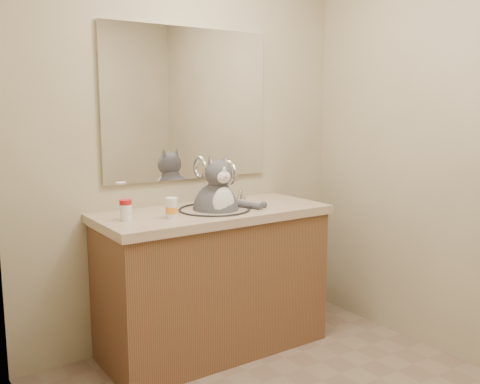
# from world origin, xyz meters

# --- Properties ---
(room) EXTENTS (2.22, 2.52, 2.42)m
(room) POSITION_xyz_m (0.00, 0.00, 1.20)
(room) COLOR #826E5A
(room) RESTS_ON ground
(vanity) EXTENTS (1.34, 0.59, 1.12)m
(vanity) POSITION_xyz_m (0.00, 0.96, 0.44)
(vanity) COLOR brown
(vanity) RESTS_ON ground
(mirror) EXTENTS (1.10, 0.02, 0.90)m
(mirror) POSITION_xyz_m (0.00, 1.24, 1.45)
(mirror) COLOR white
(mirror) RESTS_ON room
(shower_curtain) EXTENTS (0.02, 1.30, 1.93)m
(shower_curtain) POSITION_xyz_m (-1.05, 0.10, 1.03)
(shower_curtain) COLOR beige
(shower_curtain) RESTS_ON ground
(cat) EXTENTS (0.37, 0.32, 0.52)m
(cat) POSITION_xyz_m (0.02, 0.95, 0.86)
(cat) COLOR #48484D
(cat) RESTS_ON vanity
(pill_bottle_redcap) EXTENTS (0.08, 0.08, 0.11)m
(pill_bottle_redcap) POSITION_xyz_m (-0.53, 0.96, 0.91)
(pill_bottle_redcap) COLOR white
(pill_bottle_redcap) RESTS_ON vanity
(pill_bottle_orange) EXTENTS (0.08, 0.08, 0.11)m
(pill_bottle_orange) POSITION_xyz_m (-0.31, 0.87, 0.90)
(pill_bottle_orange) COLOR white
(pill_bottle_orange) RESTS_ON vanity
(grey_canister) EXTENTS (0.05, 0.05, 0.07)m
(grey_canister) POSITION_xyz_m (-0.26, 0.94, 0.88)
(grey_canister) COLOR gray
(grey_canister) RESTS_ON vanity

